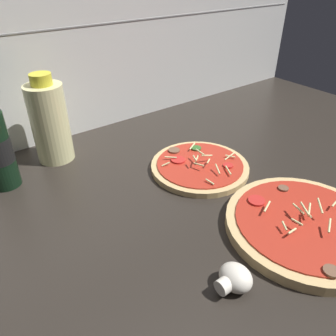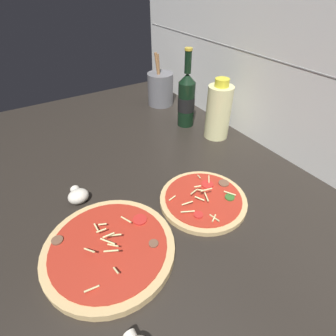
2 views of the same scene
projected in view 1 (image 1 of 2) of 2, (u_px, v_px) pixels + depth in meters
counter_slab at (205, 210)px, 65.77cm from camera, size 160.00×90.00×2.50cm
tile_backsplash at (87, 25)px, 80.92cm from camera, size 160.00×1.13×60.00cm
pizza_near at (305, 225)px, 58.50cm from camera, size 28.09×28.09×5.49cm
pizza_far at (200, 166)px, 75.79cm from camera, size 22.53×22.53×4.58cm
oil_bottle at (50, 122)px, 75.44cm from camera, size 8.52×8.52×20.81cm
mushroom_right at (234, 278)px, 47.88cm from camera, size 5.57×5.30×3.71cm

